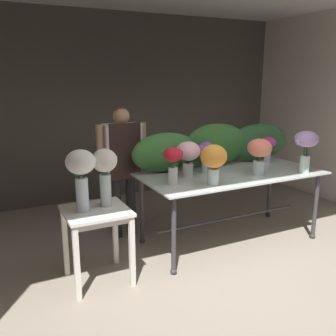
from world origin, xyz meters
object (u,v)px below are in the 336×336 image
object	(u,v)px
vase_sunset_snapdragons	(213,160)
vase_magenta_tulips	(268,146)
vase_crimson_ranunculus	(173,161)
vase_coral_carnations	(260,151)
vase_cream_lisianthus_tall	(105,170)
display_table_glass	(231,182)
florist	(123,158)
vase_blush_lilies	(188,154)
vase_violet_stock	(206,154)
vase_white_roses_tall	(81,171)
vase_lilac_dahlias	(306,145)
side_table_white	(96,221)

from	to	relation	value
vase_sunset_snapdragons	vase_magenta_tulips	distance (m)	1.34
vase_crimson_ranunculus	vase_coral_carnations	distance (m)	1.09
vase_cream_lisianthus_tall	display_table_glass	bearing A→B (deg)	4.34
florist	vase_blush_lilies	size ratio (longest dim) A/B	4.00
vase_violet_stock	display_table_glass	bearing A→B (deg)	-26.40
display_table_glass	vase_coral_carnations	bearing A→B (deg)	-41.06
vase_sunset_snapdragons	vase_white_roses_tall	world-z (taller)	vase_white_roses_tall
vase_violet_stock	vase_lilac_dahlias	distance (m)	1.18
vase_lilac_dahlias	vase_sunset_snapdragons	distance (m)	1.26
florist	vase_cream_lisianthus_tall	world-z (taller)	florist
vase_sunset_snapdragons	vase_magenta_tulips	bearing A→B (deg)	24.38
vase_lilac_dahlias	vase_white_roses_tall	xyz separation A→B (m)	(-2.61, 0.20, -0.07)
vase_sunset_snapdragons	vase_blush_lilies	bearing A→B (deg)	102.38
florist	vase_violet_stock	size ratio (longest dim) A/B	4.40
vase_lilac_dahlias	vase_magenta_tulips	size ratio (longest dim) A/B	1.45
vase_crimson_ranunculus	vase_cream_lisianthus_tall	distance (m)	0.74
vase_violet_stock	vase_coral_carnations	xyz separation A→B (m)	(0.51, -0.34, 0.04)
florist	vase_lilac_dahlias	world-z (taller)	florist
display_table_glass	florist	bearing A→B (deg)	146.72
vase_white_roses_tall	vase_cream_lisianthus_tall	size ratio (longest dim) A/B	1.04
florist	vase_crimson_ranunculus	xyz separation A→B (m)	(0.26, -0.85, 0.10)
display_table_glass	vase_magenta_tulips	xyz separation A→B (m)	(0.74, 0.23, 0.34)
side_table_white	vase_magenta_tulips	xyz separation A→B (m)	(2.45, 0.41, 0.47)
display_table_glass	side_table_white	bearing A→B (deg)	-174.04
side_table_white	vase_magenta_tulips	distance (m)	2.53
vase_blush_lilies	vase_lilac_dahlias	bearing A→B (deg)	-18.36
vase_blush_lilies	vase_white_roses_tall	world-z (taller)	vase_white_roses_tall
vase_blush_lilies	vase_white_roses_tall	distance (m)	1.30
vase_blush_lilies	vase_white_roses_tall	size ratio (longest dim) A/B	0.69
florist	vase_cream_lisianthus_tall	size ratio (longest dim) A/B	2.86
vase_sunset_snapdragons	vase_coral_carnations	size ratio (longest dim) A/B	1.01
florist	vase_violet_stock	xyz separation A→B (m)	(0.83, -0.59, 0.08)
display_table_glass	vase_coral_carnations	distance (m)	0.50
florist	vase_sunset_snapdragons	size ratio (longest dim) A/B	3.80
display_table_glass	vase_crimson_ranunculus	xyz separation A→B (m)	(-0.85, -0.13, 0.37)
vase_violet_stock	vase_blush_lilies	bearing A→B (deg)	-166.66
vase_magenta_tulips	vase_white_roses_tall	world-z (taller)	vase_white_roses_tall
vase_lilac_dahlias	vase_violet_stock	bearing A→B (deg)	154.16
vase_violet_stock	vase_cream_lisianthus_tall	bearing A→B (deg)	-168.85
display_table_glass	vase_magenta_tulips	bearing A→B (deg)	17.31
florist	vase_magenta_tulips	distance (m)	1.91
vase_violet_stock	vase_white_roses_tall	bearing A→B (deg)	-168.53
vase_sunset_snapdragons	vase_cream_lisianthus_tall	bearing A→B (deg)	169.79
vase_coral_carnations	florist	bearing A→B (deg)	145.23
florist	vase_lilac_dahlias	distance (m)	2.19
side_table_white	vase_crimson_ranunculus	size ratio (longest dim) A/B	1.87
vase_sunset_snapdragons	vase_crimson_ranunculus	distance (m)	0.42
vase_violet_stock	vase_magenta_tulips	xyz separation A→B (m)	(1.02, 0.09, -0.00)
vase_crimson_ranunculus	vase_coral_carnations	bearing A→B (deg)	-4.24
vase_coral_carnations	vase_white_roses_tall	distance (m)	2.07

